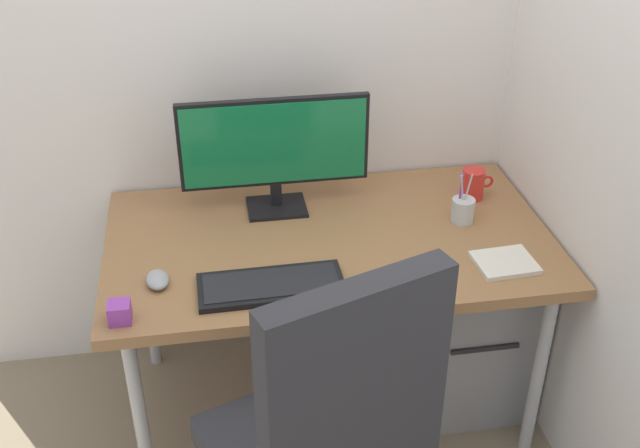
{
  "coord_description": "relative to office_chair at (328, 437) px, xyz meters",
  "views": [
    {
      "loc": [
        -0.37,
        -2.04,
        2.02
      ],
      "look_at": [
        -0.04,
        -0.08,
        0.81
      ],
      "focal_mm": 43.2,
      "sensor_mm": 36.0,
      "label": 1
    }
  ],
  "objects": [
    {
      "name": "monitor",
      "position": [
        -0.01,
        0.94,
        0.34
      ],
      "size": [
        0.62,
        0.16,
        0.39
      ],
      "color": "black",
      "rests_on": "desk"
    },
    {
      "name": "mouse",
      "position": [
        -0.41,
        0.55,
        0.13
      ],
      "size": [
        0.08,
        0.11,
        0.03
      ],
      "primitive_type": "ellipsoid",
      "rotation": [
        0.0,
        0.0,
        0.12
      ],
      "color": "#9EA0A5",
      "rests_on": "desk"
    },
    {
      "name": "notebook",
      "position": [
        0.62,
        0.49,
        0.12
      ],
      "size": [
        0.19,
        0.16,
        0.02
      ],
      "primitive_type": "cube",
      "rotation": [
        0.0,
        0.0,
        0.06
      ],
      "color": "silver",
      "rests_on": "desk"
    },
    {
      "name": "ground_plane",
      "position": [
        0.13,
        0.73,
        -0.6
      ],
      "size": [
        8.0,
        8.0,
        0.0
      ],
      "primitive_type": "plane",
      "color": "gray"
    },
    {
      "name": "desk_clamp_accessory",
      "position": [
        -0.5,
        0.4,
        0.14
      ],
      "size": [
        0.06,
        0.06,
        0.06
      ],
      "primitive_type": "cube",
      "color": "purple",
      "rests_on": "desk"
    },
    {
      "name": "pen_holder",
      "position": [
        0.58,
        0.75,
        0.16
      ],
      "size": [
        0.07,
        0.07,
        0.17
      ],
      "color": "silver",
      "rests_on": "desk"
    },
    {
      "name": "wall_side_right",
      "position": [
        0.87,
        0.55,
        0.8
      ],
      "size": [
        0.04,
        2.07,
        2.8
      ],
      "primitive_type": "cube",
      "color": "white",
      "rests_on": "ground_plane"
    },
    {
      "name": "filing_cabinet",
      "position": [
        0.61,
        0.73,
        -0.33
      ],
      "size": [
        0.46,
        0.48,
        0.54
      ],
      "color": "gray",
      "rests_on": "ground_plane"
    },
    {
      "name": "office_chair",
      "position": [
        0.0,
        0.0,
        0.0
      ],
      "size": [
        0.63,
        0.62,
        1.13
      ],
      "color": "black",
      "rests_on": "ground_plane"
    },
    {
      "name": "keyboard",
      "position": [
        -0.08,
        0.48,
        0.12
      ],
      "size": [
        0.42,
        0.18,
        0.02
      ],
      "color": "black",
      "rests_on": "desk"
    },
    {
      "name": "desk",
      "position": [
        0.13,
        0.73,
        0.06
      ],
      "size": [
        1.41,
        0.81,
        0.71
      ],
      "color": "#996B42",
      "rests_on": "ground_plane"
    },
    {
      "name": "coffee_mug",
      "position": [
        0.66,
        0.9,
        0.17
      ],
      "size": [
        0.11,
        0.08,
        0.11
      ],
      "color": "red",
      "rests_on": "desk"
    }
  ]
}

